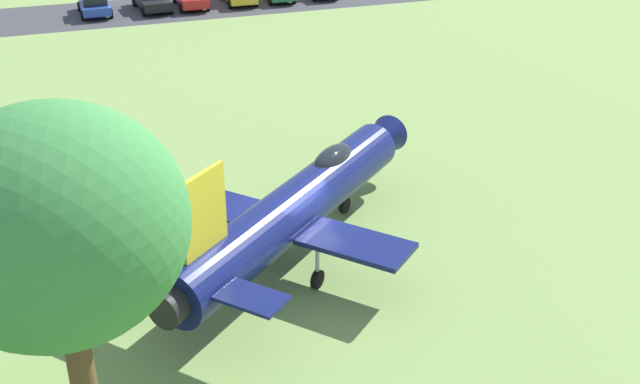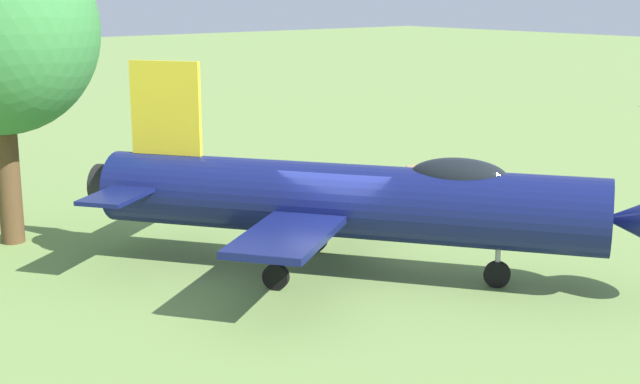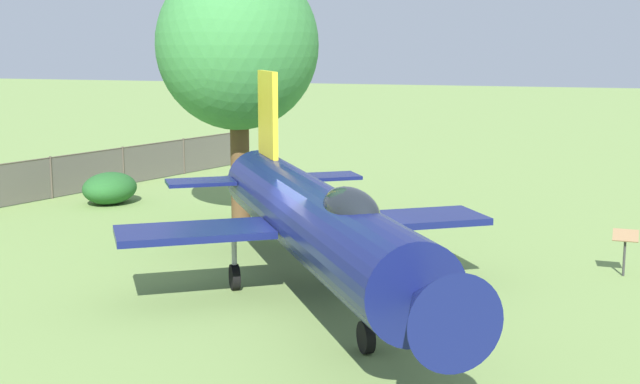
{
  "view_description": "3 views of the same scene",
  "coord_description": "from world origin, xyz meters",
  "views": [
    {
      "loc": [
        8.78,
        20.23,
        13.54
      ],
      "look_at": [
        -1.15,
        -0.41,
        1.96
      ],
      "focal_mm": 43.85,
      "sensor_mm": 36.0,
      "label": 1
    },
    {
      "loc": [
        -15.42,
        13.23,
        6.62
      ],
      "look_at": [
        -0.53,
        1.19,
        2.25
      ],
      "focal_mm": 50.37,
      "sensor_mm": 36.0,
      "label": 2
    },
    {
      "loc": [
        -17.41,
        -6.02,
        5.61
      ],
      "look_at": [
        -0.88,
        -0.45,
        2.59
      ],
      "focal_mm": 48.0,
      "sensor_mm": 36.0,
      "label": 3
    }
  ],
  "objects": [
    {
      "name": "display_jet",
      "position": [
        -0.32,
        -0.22,
        1.81
      ],
      "size": [
        12.5,
        10.12,
        4.91
      ],
      "rotation": [
        0.0,
        0.0,
        3.75
      ],
      "color": "#111951",
      "rests_on": "ground_plane"
    },
    {
      "name": "info_plaque",
      "position": [
        4.2,
        -6.59,
        0.85
      ],
      "size": [
        0.41,
        0.61,
        1.14
      ],
      "color": "#333333",
      "rests_on": "ground_plane"
    },
    {
      "name": "ground_plane",
      "position": [
        0.0,
        0.0,
        0.0
      ],
      "size": [
        200.0,
        200.0,
        0.0
      ],
      "primitive_type": "plane",
      "color": "#75934C"
    }
  ]
}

